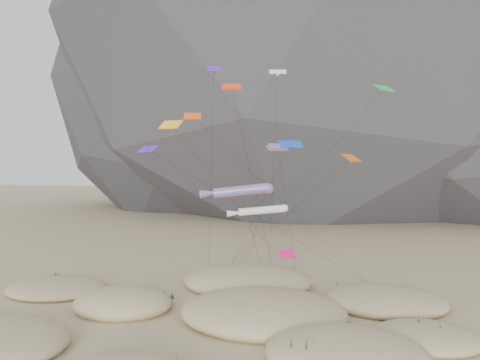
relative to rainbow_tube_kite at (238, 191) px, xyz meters
name	(u,v)px	position (x,y,z in m)	size (l,w,h in m)	color
ground	(213,339)	(-0.58, -8.19, -12.57)	(500.00, 500.00, 0.00)	#CCB789
dunes	(220,312)	(-1.29, -2.84, -11.88)	(51.42, 39.31, 3.50)	#CCB789
dune_grass	(216,314)	(-1.36, -3.94, -11.72)	(44.15, 27.42, 1.50)	black
kite_stakes	(269,277)	(1.13, 14.53, -12.42)	(22.03, 8.67, 0.30)	#3F2D1E
rainbow_tube_kite	(238,191)	(0.00, 0.00, 0.00)	(7.70, 17.39, 13.44)	red
white_tube_kite	(259,211)	(1.80, 2.25, -2.24)	(7.84, 16.04, 11.00)	silver
orange_parafoil	(232,90)	(-2.50, 8.14, 11.77)	(4.79, 12.59, 25.14)	#F8380D
multi_parafoil	(278,149)	(3.36, 5.75, 4.52)	(2.86, 10.51, 17.73)	#F71A41
delta_kites	(253,140)	(1.14, 2.17, 5.33)	(27.54, 21.78, 26.49)	#521DAB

